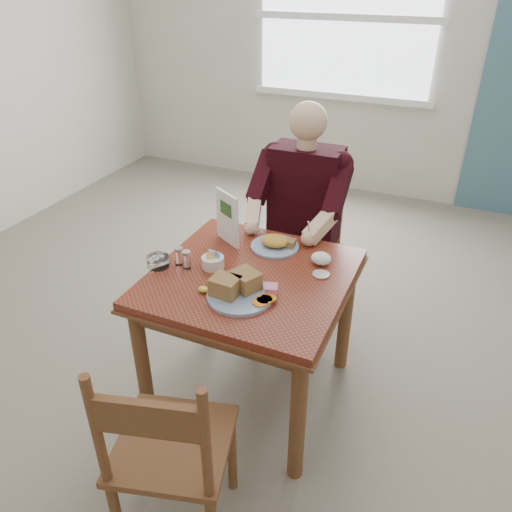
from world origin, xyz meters
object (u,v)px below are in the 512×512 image
at_px(chair_near, 169,452).
at_px(near_plate, 239,289).
at_px(diner, 301,205).
at_px(far_plate, 276,243).
at_px(table, 251,294).
at_px(chair_far, 303,248).

relative_size(chair_near, near_plate, 2.73).
height_order(diner, far_plate, diner).
bearing_deg(table, chair_far, 90.00).
height_order(chair_far, diner, diner).
relative_size(table, near_plate, 2.65).
distance_m(chair_near, diner, 1.57).
distance_m(chair_far, near_plate, 1.03).
xyz_separation_m(chair_far, chair_near, (0.05, -1.62, 0.00)).
distance_m(table, diner, 0.73).
bearing_deg(near_plate, chair_near, -88.30).
xyz_separation_m(table, chair_far, (0.00, 0.80, -0.16)).
bearing_deg(diner, chair_far, 90.01).
bearing_deg(near_plate, chair_far, 91.57).
relative_size(chair_near, diner, 0.69).
xyz_separation_m(diner, near_plate, (0.03, -0.89, -0.02)).
height_order(chair_near, near_plate, chair_near).
relative_size(diner, far_plate, 5.45).
distance_m(chair_far, chair_near, 1.63).
bearing_deg(far_plate, chair_far, 91.67).
bearing_deg(diner, table, -90.00).
distance_m(chair_far, diner, 0.34).
height_order(table, chair_near, chair_near).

